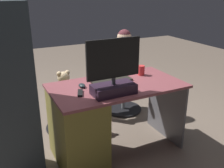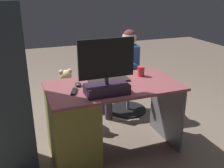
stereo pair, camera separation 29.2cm
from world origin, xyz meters
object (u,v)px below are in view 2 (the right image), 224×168
at_px(desk, 81,122).
at_px(visitor_chair, 128,95).
at_px(monitor, 107,77).
at_px(teddy_bear, 66,83).
at_px(computer_mouse, 78,84).
at_px(cup, 141,71).
at_px(person, 124,66).
at_px(keyboard, 109,81).
at_px(tv_remote, 74,91).
at_px(office_chair_teddy, 68,109).

xyz_separation_m(desk, visitor_chair, (-0.88, -0.81, -0.17)).
height_order(monitor, teddy_bear, monitor).
distance_m(computer_mouse, visitor_chair, 1.26).
bearing_deg(computer_mouse, desk, 86.63).
height_order(computer_mouse, teddy_bear, computer_mouse).
relative_size(monitor, cup, 4.74).
bearing_deg(teddy_bear, desk, 90.36).
bearing_deg(person, teddy_bear, 7.36).
xyz_separation_m(keyboard, teddy_bear, (0.34, -0.60, -0.19)).
bearing_deg(tv_remote, desk, -117.41).
relative_size(office_chair_teddy, visitor_chair, 0.98).
bearing_deg(monitor, computer_mouse, -54.81).
xyz_separation_m(computer_mouse, visitor_chair, (-0.87, -0.72, -0.54)).
relative_size(keyboard, tv_remote, 2.80).
bearing_deg(person, office_chair_teddy, 8.13).
bearing_deg(visitor_chair, person, 8.13).
distance_m(keyboard, teddy_bear, 0.72).
distance_m(cup, teddy_bear, 0.94).
xyz_separation_m(computer_mouse, teddy_bear, (0.01, -0.61, -0.20)).
distance_m(desk, teddy_bear, 0.72).
bearing_deg(visitor_chair, desk, 42.83).
distance_m(keyboard, cup, 0.39).
height_order(cup, office_chair_teddy, cup).
xyz_separation_m(monitor, person, (-0.60, -0.99, -0.24)).
xyz_separation_m(desk, office_chair_teddy, (0.00, -0.69, -0.17)).
bearing_deg(tv_remote, cup, -144.11).
height_order(teddy_bear, person, person).
height_order(desk, teddy_bear, desk).
bearing_deg(person, computer_mouse, 41.93).
bearing_deg(visitor_chair, computer_mouse, 39.73).
bearing_deg(desk, cup, -168.60).
relative_size(monitor, visitor_chair, 0.97).
relative_size(keyboard, visitor_chair, 0.81).
bearing_deg(cup, tv_remote, 14.55).
bearing_deg(tv_remote, office_chair_teddy, -73.50).
bearing_deg(tv_remote, keyboard, -137.63).
relative_size(office_chair_teddy, person, 0.44).
bearing_deg(person, desk, 45.08).
bearing_deg(office_chair_teddy, cup, 143.19).
bearing_deg(keyboard, person, -123.36).
bearing_deg(computer_mouse, monitor, 125.19).
height_order(monitor, tv_remote, monitor).
relative_size(computer_mouse, cup, 0.90).
height_order(desk, monitor, monitor).
distance_m(desk, computer_mouse, 0.38).
bearing_deg(office_chair_teddy, desk, 90.37).
height_order(desk, person, person).
distance_m(tv_remote, teddy_bear, 0.78).
bearing_deg(tv_remote, teddy_bear, -73.43).
relative_size(keyboard, person, 0.36).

